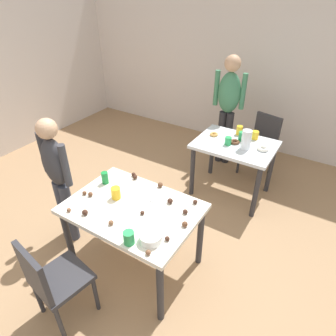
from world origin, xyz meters
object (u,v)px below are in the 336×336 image
object	(u,v)px
dining_table_far	(234,152)
soda_can	(105,178)
dining_table_near	(133,215)
mixing_bowl	(151,238)
chair_near_table	(51,279)
person_girl_near	(57,173)
pitcher_far	(246,140)
chair_far_table	(261,142)
person_adult_far	(228,102)

from	to	relation	value
dining_table_far	soda_can	distance (m)	1.68
dining_table_near	mixing_bowl	xyz separation A→B (m)	(0.37, -0.24, 0.13)
chair_near_table	person_girl_near	distance (m)	1.03
dining_table_far	person_girl_near	size ratio (longest dim) A/B	0.67
pitcher_far	mixing_bowl	bearing A→B (deg)	-93.55
chair_far_table	person_girl_near	distance (m)	2.79
person_adult_far	soda_can	world-z (taller)	person_adult_far
person_girl_near	person_adult_far	bearing A→B (deg)	71.82
dining_table_near	person_adult_far	size ratio (longest dim) A/B	0.72
chair_far_table	person_adult_far	distance (m)	0.74
chair_near_table	pitcher_far	xyz separation A→B (m)	(0.68, 2.35, 0.37)
mixing_bowl	pitcher_far	xyz separation A→B (m)	(0.11, 1.80, 0.08)
person_adult_far	mixing_bowl	distance (m)	2.62
dining_table_near	pitcher_far	size ratio (longest dim) A/B	4.93
person_girl_near	pitcher_far	bearing A→B (deg)	50.51
mixing_bowl	soda_can	distance (m)	0.91
person_adult_far	mixing_bowl	bearing A→B (deg)	-80.26
chair_far_table	pitcher_far	size ratio (longest dim) A/B	3.68
dining_table_near	chair_far_table	world-z (taller)	chair_far_table
chair_near_table	person_girl_near	xyz separation A→B (m)	(-0.66, 0.71, 0.35)
dining_table_far	person_girl_near	bearing A→B (deg)	-125.29
dining_table_near	chair_near_table	distance (m)	0.83
dining_table_near	chair_near_table	size ratio (longest dim) A/B	1.34
mixing_bowl	chair_far_table	bearing A→B (deg)	87.43
dining_table_far	mixing_bowl	xyz separation A→B (m)	(0.03, -1.87, 0.16)
dining_table_near	chair_far_table	distance (m)	2.39
person_adult_far	soda_can	distance (m)	2.22
chair_far_table	pitcher_far	xyz separation A→B (m)	(-0.00, -0.78, 0.37)
chair_near_table	mixing_bowl	xyz separation A→B (m)	(0.57, 0.54, 0.29)
soda_can	pitcher_far	bearing A→B (deg)	56.51
dining_table_far	pitcher_far	bearing A→B (deg)	-24.53
soda_can	dining_table_near	bearing A→B (deg)	-18.41
dining_table_near	pitcher_far	xyz separation A→B (m)	(0.48, 1.56, 0.22)
person_adult_far	soda_can	xyz separation A→B (m)	(-0.38, -2.18, -0.17)
chair_far_table	mixing_bowl	xyz separation A→B (m)	(-0.12, -2.58, 0.29)
person_girl_near	mixing_bowl	bearing A→B (deg)	-7.85
chair_far_table	soda_can	world-z (taller)	soda_can
dining_table_far	chair_near_table	size ratio (longest dim) A/B	1.10
dining_table_near	mixing_bowl	size ratio (longest dim) A/B	6.61
dining_table_far	chair_far_table	distance (m)	0.74
pitcher_far	dining_table_far	bearing A→B (deg)	155.47
chair_near_table	soda_can	size ratio (longest dim) A/B	7.13
chair_near_table	person_girl_near	size ratio (longest dim) A/B	0.61
soda_can	dining_table_far	bearing A→B (deg)	61.85
dining_table_near	person_girl_near	bearing A→B (deg)	-175.08
dining_table_far	person_girl_near	world-z (taller)	person_girl_near
dining_table_near	person_adult_far	xyz separation A→B (m)	(-0.07, 2.33, 0.33)
chair_far_table	person_adult_far	bearing A→B (deg)	-179.33
person_girl_near	pitcher_far	world-z (taller)	person_girl_near
chair_far_table	person_girl_near	bearing A→B (deg)	-119.21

